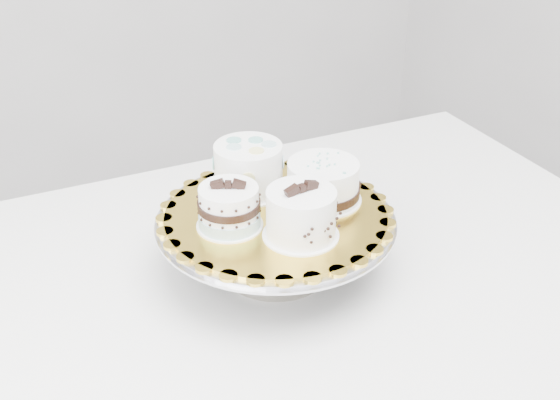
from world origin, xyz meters
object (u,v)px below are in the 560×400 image
cake_swirl (301,215)px  cake_board (276,214)px  cake_banded (229,209)px  cake_ribbon (324,183)px  cake_stand (276,233)px  cake_dots (248,168)px  table (282,303)px

cake_swirl → cake_board: bearing=87.2°
cake_banded → cake_ribbon: size_ratio=0.92×
cake_stand → cake_banded: bearing=178.6°
cake_board → cake_dots: (-0.00, 0.09, 0.04)m
cake_board → cake_ribbon: 0.09m
cake_stand → cake_banded: size_ratio=3.09×
table → cake_swirl: cake_swirl is taller
cake_stand → cake_swirl: size_ratio=3.31×
cake_dots → cake_ribbon: cake_dots is taller
cake_banded → table: bearing=23.9°
table → cake_ribbon: size_ratio=10.18×
table → cake_dots: 0.24m
cake_swirl → cake_dots: size_ratio=0.86×
cake_stand → cake_dots: bearing=91.2°
table → cake_ribbon: cake_ribbon is taller
cake_banded → cake_dots: same height
cake_board → cake_banded: bearing=178.6°
cake_board → cake_swirl: bearing=-89.9°
table → cake_dots: bearing=100.0°
cake_ribbon → table: bearing=-167.4°
table → cake_banded: 0.23m
cake_dots → cake_ribbon: 0.13m
cake_swirl → cake_banded: bearing=133.0°
cake_dots → cake_swirl: bearing=-94.4°
cake_ribbon → cake_stand: bearing=-172.9°
cake_board → cake_banded: 0.09m
cake_stand → cake_dots: cake_dots is taller
table → cake_ribbon: (0.08, 0.01, 0.21)m
cake_dots → cake_banded: bearing=-137.4°
cake_board → cake_dots: bearing=91.2°
cake_stand → cake_board: bearing=0.0°
table → cake_banded: cake_banded is taller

